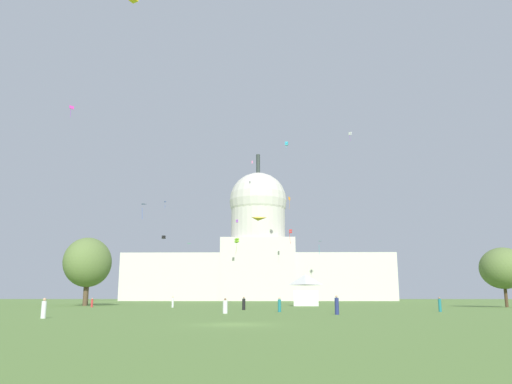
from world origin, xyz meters
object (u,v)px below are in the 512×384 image
object	(u,v)px
kite_turquoise_low	(319,243)
kite_blue_mid	(143,206)
person_black_mid_left	(244,304)
kite_red_low	(291,232)
person_white_near_tree_east	(173,302)
person_teal_front_center	(279,305)
person_teal_near_tree_west	(440,305)
capitol_building	(258,257)
kite_orange_high	(289,200)
tree_west_far	(88,268)
kite_violet_mid	(237,221)
kite_white_high	(350,134)
kite_green_mid	(189,244)
person_white_front_right	(44,309)
kite_gold_low	(258,225)
event_tent	(306,290)
kite_lime_low	(237,241)
kite_pink_high	(252,162)
kite_magenta_high	(71,108)
person_red_back_center	(92,303)
kite_black_low	(164,237)
tree_west_near	(88,262)
kite_cyan_high	(287,144)
tree_east_far	(503,268)
person_white_aisle_center	(225,307)
person_navy_deep_crowd	(337,306)
kite_blue_high	(164,203)

from	to	relation	value
kite_turquoise_low	kite_blue_mid	distance (m)	49.93
person_black_mid_left	kite_red_low	world-z (taller)	kite_red_low
person_white_near_tree_east	kite_red_low	size ratio (longest dim) A/B	0.53
person_teal_front_center	person_teal_near_tree_west	xyz separation A→B (m)	(17.80, 1.07, 0.01)
capitol_building	kite_orange_high	distance (m)	45.35
tree_west_far	kite_violet_mid	size ratio (longest dim) A/B	11.49
kite_violet_mid	kite_white_high	size ratio (longest dim) A/B	0.34
kite_violet_mid	kite_green_mid	world-z (taller)	kite_violet_mid
tree_west_far	kite_orange_high	world-z (taller)	kite_orange_high
person_white_front_right	kite_gold_low	world-z (taller)	kite_gold_low
event_tent	kite_lime_low	world-z (taller)	kite_lime_low
person_teal_near_tree_west	kite_green_mid	size ratio (longest dim) A/B	1.27
person_teal_front_center	person_white_near_tree_east	xyz separation A→B (m)	(-16.02, 23.47, 0.06)
kite_green_mid	kite_pink_high	bearing A→B (deg)	-142.25
person_teal_front_center	kite_magenta_high	bearing A→B (deg)	-88.12
tree_west_far	kite_magenta_high	xyz separation A→B (m)	(1.63, -19.93, 29.80)
person_red_back_center	kite_green_mid	world-z (taller)	kite_green_mid
kite_black_low	kite_magenta_high	bearing A→B (deg)	-3.39
kite_turquoise_low	person_black_mid_left	bearing A→B (deg)	-38.81
person_teal_front_center	person_white_near_tree_east	size ratio (longest dim) A/B	0.93
event_tent	person_white_near_tree_east	size ratio (longest dim) A/B	3.70
event_tent	kite_black_low	xyz separation A→B (m)	(-34.50, 37.16, 14.27)
person_white_near_tree_east	kite_orange_high	size ratio (longest dim) A/B	0.36
tree_west_near	kite_orange_high	distance (m)	103.24
person_white_near_tree_east	kite_green_mid	bearing A→B (deg)	126.36
person_white_near_tree_east	kite_black_low	size ratio (longest dim) A/B	1.78
kite_green_mid	tree_west_far	bearing A→B (deg)	57.80
kite_pink_high	kite_magenta_high	bearing A→B (deg)	-31.61
kite_orange_high	kite_red_low	world-z (taller)	kite_orange_high
tree_west_far	kite_lime_low	xyz separation A→B (m)	(31.50, 24.51, 8.80)
kite_cyan_high	kite_gold_low	bearing A→B (deg)	97.27
kite_cyan_high	tree_east_far	bearing A→B (deg)	120.55
person_white_near_tree_east	kite_pink_high	world-z (taller)	kite_pink_high
kite_lime_low	person_teal_near_tree_west	bearing A→B (deg)	63.92
kite_pink_high	tree_east_far	bearing A→B (deg)	4.57
event_tent	kite_cyan_high	xyz separation A→B (m)	(0.24, 78.43, 52.88)
person_white_front_right	kite_turquoise_low	bearing A→B (deg)	145.52
tree_west_near	person_black_mid_left	world-z (taller)	tree_west_near
person_white_aisle_center	kite_blue_mid	xyz separation A→B (m)	(-30.24, 85.81, 25.74)
tree_west_near	kite_magenta_high	bearing A→B (deg)	-138.00
kite_gold_low	kite_black_low	xyz separation A→B (m)	(-26.21, 73.93, 7.25)
kite_black_low	kite_red_low	world-z (taller)	kite_black_low
kite_pink_high	person_white_aisle_center	bearing A→B (deg)	-15.06
kite_turquoise_low	person_white_aisle_center	bearing A→B (deg)	-37.47
person_white_front_right	kite_cyan_high	xyz separation A→B (m)	(24.70, 134.30, 55.08)
kite_turquoise_low	kite_blue_mid	world-z (taller)	kite_blue_mid
tree_east_far	kite_turquoise_low	bearing A→B (deg)	113.76
person_navy_deep_crowd	kite_blue_mid	bearing A→B (deg)	-146.65
kite_cyan_high	person_red_back_center	bearing A→B (deg)	80.21
person_teal_near_tree_west	kite_blue_high	size ratio (longest dim) A/B	0.73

